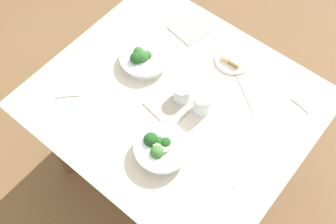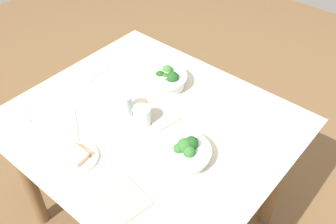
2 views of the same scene
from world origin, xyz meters
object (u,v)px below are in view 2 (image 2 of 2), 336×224
at_px(broccoli_bowl_near, 164,79).
at_px(table_knife_left, 76,126).
at_px(water_glass_center, 142,116).
at_px(table_knife_right, 97,75).
at_px(water_glass_side, 124,105).
at_px(fork_by_near_bowl, 261,125).
at_px(napkin_folded_lower, 124,200).
at_px(fork_by_far_bowl, 25,114).
at_px(broccoli_bowl_far, 183,152).
at_px(bread_side_plate, 76,157).
at_px(napkin_folded_upper, 158,114).

relative_size(broccoli_bowl_near, table_knife_left, 1.05).
height_order(water_glass_center, table_knife_right, water_glass_center).
xyz_separation_m(water_glass_side, fork_by_near_bowl, (-0.51, -0.33, -0.05)).
height_order(water_glass_side, table_knife_left, water_glass_side).
xyz_separation_m(broccoli_bowl_near, table_knife_right, (0.30, 0.16, -0.04)).
bearing_deg(napkin_folded_lower, fork_by_far_bowl, -3.02).
relative_size(fork_by_near_bowl, table_knife_left, 0.39).
xyz_separation_m(water_glass_center, fork_by_near_bowl, (-0.40, -0.32, -0.04)).
relative_size(broccoli_bowl_far, water_glass_center, 2.79).
height_order(water_glass_center, fork_by_far_bowl, water_glass_center).
bearing_deg(broccoli_bowl_far, bread_side_plate, 41.22).
bearing_deg(fork_by_far_bowl, fork_by_near_bowl, -135.10).
distance_m(water_glass_side, fork_by_far_bowl, 0.44).
xyz_separation_m(broccoli_bowl_near, water_glass_side, (0.00, 0.27, 0.01)).
bearing_deg(table_knife_right, water_glass_center, 68.12).
bearing_deg(broccoli_bowl_near, napkin_folded_lower, 118.52).
bearing_deg(broccoli_bowl_near, napkin_folded_upper, 122.78).
xyz_separation_m(water_glass_center, fork_by_far_bowl, (0.43, 0.30, -0.04)).
xyz_separation_m(water_glass_center, water_glass_side, (0.10, 0.01, 0.01)).
relative_size(fork_by_far_bowl, napkin_folded_upper, 0.58).
bearing_deg(fork_by_near_bowl, table_knife_right, 150.89).
bearing_deg(napkin_folded_upper, water_glass_side, 37.69).
relative_size(bread_side_plate, fork_by_far_bowl, 1.73).
bearing_deg(napkin_folded_upper, broccoli_bowl_far, 152.84).
distance_m(broccoli_bowl_near, fork_by_far_bowl, 0.65).
bearing_deg(broccoli_bowl_far, napkin_folded_lower, 83.33).
distance_m(table_knife_right, napkin_folded_lower, 0.76).
xyz_separation_m(water_glass_center, table_knife_left, (0.20, 0.20, -0.04)).
height_order(broccoli_bowl_far, napkin_folded_upper, broccoli_bowl_far).
height_order(water_glass_side, fork_by_near_bowl, water_glass_side).
height_order(bread_side_plate, fork_by_near_bowl, bread_side_plate).
bearing_deg(broccoli_bowl_near, table_knife_left, 77.64).
xyz_separation_m(broccoli_bowl_near, bread_side_plate, (-0.04, 0.58, -0.03)).
distance_m(broccoli_bowl_near, fork_by_near_bowl, 0.51).
xyz_separation_m(water_glass_center, napkin_folded_upper, (-0.01, -0.08, -0.04)).
height_order(bread_side_plate, table_knife_left, bread_side_plate).
distance_m(broccoli_bowl_far, broccoli_bowl_near, 0.47).
bearing_deg(fork_by_near_bowl, water_glass_side, 168.64).
distance_m(broccoli_bowl_far, napkin_folded_lower, 0.30).
height_order(bread_side_plate, napkin_folded_upper, bread_side_plate).
distance_m(broccoli_bowl_far, fork_by_far_bowl, 0.74).
relative_size(water_glass_center, fork_by_near_bowl, 0.98).
relative_size(fork_by_near_bowl, napkin_folded_upper, 0.49).
bearing_deg(bread_side_plate, water_glass_center, -100.23).
distance_m(fork_by_near_bowl, table_knife_right, 0.83).
bearing_deg(table_knife_left, table_knife_right, -22.04).
height_order(water_glass_side, table_knife_right, water_glass_side).
bearing_deg(water_glass_center, table_knife_right, -14.20).
relative_size(fork_by_far_bowl, napkin_folded_lower, 0.62).
xyz_separation_m(table_knife_left, napkin_folded_upper, (-0.22, -0.29, 0.00)).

